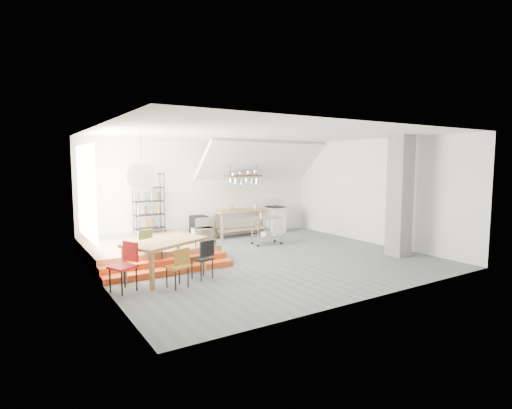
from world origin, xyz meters
TOP-DOWN VIEW (x-y plane):
  - floor at (0.00, 0.00)m, footprint 8.00×8.00m
  - wall_back at (0.00, 3.50)m, footprint 8.00×0.04m
  - wall_left at (-4.00, 0.00)m, footprint 0.04×7.00m
  - wall_right at (4.00, 0.00)m, footprint 0.04×7.00m
  - ceiling at (0.00, 0.00)m, footprint 8.00×7.00m
  - slope_ceiling at (1.80, 2.90)m, footprint 4.40×1.44m
  - window_pane at (-3.98, 1.50)m, footprint 0.02×2.50m
  - platform at (-2.50, 2.00)m, footprint 3.00×3.00m
  - step_lower at (-2.50, 0.05)m, footprint 3.00×0.35m
  - step_upper at (-2.50, 0.40)m, footprint 3.00×0.35m
  - concrete_column at (3.30, -1.50)m, footprint 0.50×0.50m
  - kitchen_counter at (1.10, 3.15)m, footprint 1.80×0.60m
  - stove at (2.50, 3.16)m, footprint 0.60×0.60m
  - pot_rack at (1.13, 2.92)m, footprint 1.20×0.50m
  - wire_shelving at (-2.00, 3.20)m, footprint 0.88×0.38m
  - microwave_shelf at (-1.40, 0.75)m, footprint 0.60×0.40m
  - paper_lantern at (-3.25, -0.45)m, footprint 0.60×0.60m
  - dining_table at (-2.70, -0.20)m, footprint 1.96×1.60m
  - chair_mustard at (-2.74, -1.06)m, footprint 0.45×0.45m
  - chair_black at (-2.05, -0.74)m, footprint 0.47×0.47m
  - chair_olive at (-2.83, 0.59)m, footprint 0.56×0.56m
  - chair_red at (-3.66, -0.64)m, footprint 0.57×0.57m
  - rolling_cart at (1.09, 1.56)m, footprint 0.90×0.57m
  - mini_fridge at (-0.41, 3.20)m, footprint 0.47×0.47m
  - microwave at (-1.40, 0.75)m, footprint 0.54×0.39m
  - bowl at (0.98, 3.10)m, footprint 0.29×0.29m

SIDE VIEW (x-z plane):
  - floor at x=0.00m, z-range 0.00..0.00m
  - step_lower at x=-2.50m, z-range 0.00..0.13m
  - step_upper at x=-2.50m, z-range 0.00..0.27m
  - platform at x=-2.50m, z-range 0.00..0.40m
  - mini_fridge at x=-0.41m, z-range 0.00..0.80m
  - stove at x=2.50m, z-range -0.11..1.07m
  - chair_mustard at x=-2.74m, z-range 0.08..0.90m
  - chair_black at x=-2.05m, z-range 0.08..0.93m
  - rolling_cart at x=1.09m, z-range 0.12..0.96m
  - microwave_shelf at x=-1.40m, z-range 0.46..0.63m
  - chair_olive at x=-2.83m, z-range 0.09..1.03m
  - chair_red at x=-3.66m, z-range 0.09..1.04m
  - kitchen_counter at x=1.10m, z-range 0.17..1.08m
  - microwave at x=-1.40m, z-range 0.56..0.84m
  - dining_table at x=-2.70m, z-range 0.32..1.14m
  - bowl at x=0.98m, z-range 0.91..0.96m
  - wire_shelving at x=-2.00m, z-range 0.43..2.23m
  - wall_back at x=0.00m, z-range 0.00..3.20m
  - wall_left at x=-4.00m, z-range 0.00..3.20m
  - wall_right at x=4.00m, z-range 0.00..3.20m
  - concrete_column at x=3.30m, z-range 0.00..3.20m
  - window_pane at x=-3.98m, z-range 0.70..2.90m
  - pot_rack at x=1.13m, z-range 1.26..2.69m
  - paper_lantern at x=-3.25m, z-range 1.90..2.50m
  - slope_ceiling at x=1.80m, z-range 1.89..3.21m
  - ceiling at x=0.00m, z-range 3.19..3.21m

